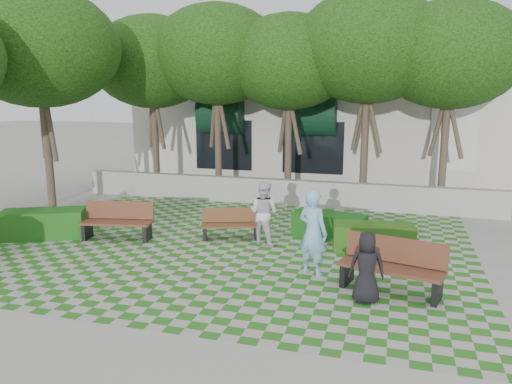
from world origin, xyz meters
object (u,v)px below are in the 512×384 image
(person_dark, at_px, (367,268))
(person_white, at_px, (264,213))
(person_blue, at_px, (313,233))
(bench_mid, at_px, (230,224))
(bench_east, at_px, (392,267))
(hedge_west, at_px, (43,224))
(hedge_midright, at_px, (329,226))
(hedge_east, at_px, (373,237))
(bench_west, at_px, (118,222))

(person_dark, relative_size, person_white, 0.82)
(person_blue, bearing_deg, bench_mid, -14.26)
(bench_east, distance_m, person_white, 4.08)
(bench_east, bearing_deg, bench_mid, 163.96)
(bench_east, height_order, person_dark, person_dark)
(hedge_west, xyz_separation_m, person_white, (5.99, 1.11, 0.46))
(bench_east, xyz_separation_m, bench_mid, (-4.32, 2.58, -0.13))
(hedge_midright, relative_size, person_blue, 1.02)
(bench_east, height_order, hedge_east, bench_east)
(bench_west, height_order, hedge_midright, bench_west)
(bench_west, distance_m, person_dark, 7.20)
(hedge_west, xyz_separation_m, person_blue, (7.60, -0.75, 0.58))
(person_dark, bearing_deg, hedge_midright, -81.63)
(hedge_east, distance_m, hedge_west, 8.90)
(bench_east, height_order, bench_west, bench_east)
(bench_west, distance_m, hedge_midright, 5.79)
(bench_mid, relative_size, hedge_west, 0.75)
(bench_west, bearing_deg, hedge_midright, 6.76)
(bench_east, bearing_deg, bench_west, -178.38)
(hedge_midright, bearing_deg, bench_east, -63.13)
(hedge_east, relative_size, hedge_west, 0.91)
(bench_east, distance_m, person_dark, 0.83)
(person_blue, distance_m, person_white, 2.47)
(hedge_east, relative_size, person_white, 1.18)
(person_dark, bearing_deg, person_white, -55.60)
(hedge_west, distance_m, person_dark, 9.05)
(person_dark, distance_m, person_white, 4.16)
(bench_mid, bearing_deg, hedge_west, 175.61)
(hedge_west, relative_size, person_blue, 1.14)
(bench_west, bearing_deg, person_white, -0.86)
(bench_east, height_order, person_blue, person_blue)
(bench_west, bearing_deg, bench_east, -23.52)
(person_dark, bearing_deg, bench_mid, -48.93)
(person_blue, relative_size, person_white, 1.14)
(hedge_west, bearing_deg, person_dark, -12.19)
(bench_east, distance_m, hedge_east, 2.62)
(bench_east, relative_size, hedge_east, 1.09)
(hedge_midright, bearing_deg, person_white, -146.65)
(bench_mid, xyz_separation_m, person_blue, (2.62, -2.09, 0.56))
(hedge_west, height_order, person_white, person_white)
(hedge_midright, height_order, hedge_west, hedge_west)
(person_blue, bearing_deg, person_dark, 161.15)
(bench_west, distance_m, person_blue, 5.71)
(bench_east, xyz_separation_m, person_blue, (-1.70, 0.49, 0.44))
(bench_west, bearing_deg, hedge_east, -3.08)
(bench_mid, relative_size, bench_west, 0.83)
(hedge_midright, relative_size, person_dark, 1.41)
(bench_east, xyz_separation_m, hedge_east, (-0.50, 2.56, -0.17))
(bench_east, distance_m, hedge_midright, 3.82)
(bench_east, xyz_separation_m, hedge_midright, (-1.72, 3.40, -0.18))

